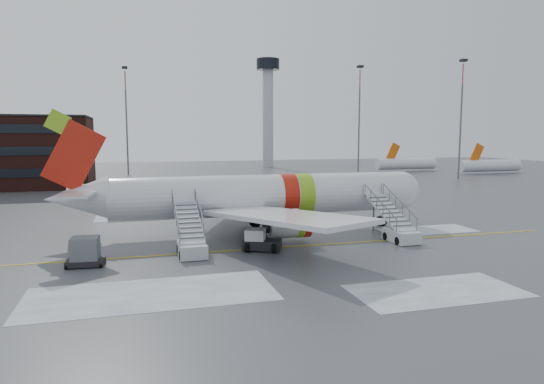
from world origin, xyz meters
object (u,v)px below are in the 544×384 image
object	(u,v)px
pushback_tug	(260,241)
uld_container	(85,252)
airstair_fwd	(397,228)
airliner	(256,196)
airstair_aft	(191,240)

from	to	relation	value
pushback_tug	uld_container	world-z (taller)	uld_container
airstair_fwd	pushback_tug	xyz separation A→B (m)	(-12.32, -0.34, -0.32)
airliner	pushback_tug	distance (m)	7.52
airliner	airstair_fwd	xyz separation A→B (m)	(10.86, -6.54, -2.35)
airstair_fwd	airstair_aft	xyz separation A→B (m)	(-17.67, 0.00, 0.00)
airliner	airstair_aft	distance (m)	9.73
airstair_fwd	uld_container	size ratio (longest dim) A/B	2.96
airliner	uld_container	distance (m)	16.48
airstair_aft	pushback_tug	xyz separation A→B (m)	(5.35, -0.34, -0.32)
pushback_tug	uld_container	xyz separation A→B (m)	(-12.77, -1.06, 0.20)
airstair_aft	pushback_tug	world-z (taller)	airstair_aft
airliner	airstair_fwd	bearing A→B (deg)	-31.04
airliner	airstair_fwd	distance (m)	12.89
airliner	airstair_aft	size ratio (longest dim) A/B	4.55
airliner	uld_container	xyz separation A→B (m)	(-14.23, -7.94, -2.48)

